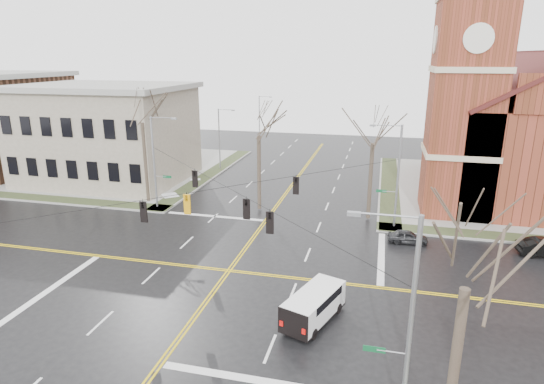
% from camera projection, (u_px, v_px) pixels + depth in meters
% --- Properties ---
extents(ground, '(120.00, 120.00, 0.00)m').
position_uv_depth(ground, '(229.00, 271.00, 32.26)').
color(ground, black).
rests_on(ground, ground).
extents(sidewalks, '(80.00, 80.00, 0.17)m').
position_uv_depth(sidewalks, '(229.00, 270.00, 32.23)').
color(sidewalks, gray).
rests_on(sidewalks, ground).
extents(road_markings, '(100.00, 100.00, 0.01)m').
position_uv_depth(road_markings, '(229.00, 271.00, 32.25)').
color(road_markings, gold).
rests_on(road_markings, ground).
extents(church, '(24.28, 27.48, 27.50)m').
position_uv_depth(church, '(530.00, 118.00, 47.27)').
color(church, brown).
rests_on(church, ground).
extents(civic_building_a, '(18.00, 14.00, 11.00)m').
position_uv_depth(civic_building_a, '(107.00, 135.00, 54.27)').
color(civic_building_a, gray).
rests_on(civic_building_a, ground).
extents(signal_pole_ne, '(2.75, 0.22, 9.00)m').
position_uv_depth(signal_pole_ne, '(396.00, 173.00, 38.96)').
color(signal_pole_ne, gray).
rests_on(signal_pole_ne, ground).
extents(signal_pole_nw, '(2.75, 0.22, 9.00)m').
position_uv_depth(signal_pole_nw, '(155.00, 160.00, 44.10)').
color(signal_pole_nw, gray).
rests_on(signal_pole_nw, ground).
extents(signal_pole_se, '(2.75, 0.22, 9.00)m').
position_uv_depth(signal_pole_se, '(407.00, 317.00, 17.56)').
color(signal_pole_se, gray).
rests_on(signal_pole_se, ground).
extents(span_wires, '(23.02, 23.02, 0.03)m').
position_uv_depth(span_wires, '(226.00, 187.00, 30.47)').
color(span_wires, black).
rests_on(span_wires, ground).
extents(traffic_signals, '(8.21, 8.26, 1.30)m').
position_uv_depth(traffic_signals, '(223.00, 200.00, 30.07)').
color(traffic_signals, black).
rests_on(traffic_signals, ground).
extents(streetlight_north_a, '(2.30, 0.20, 8.00)m').
position_uv_depth(streetlight_north_a, '(220.00, 137.00, 59.44)').
color(streetlight_north_a, gray).
rests_on(streetlight_north_a, ground).
extents(streetlight_north_b, '(2.30, 0.20, 8.00)m').
position_uv_depth(streetlight_north_b, '(260.00, 117.00, 78.04)').
color(streetlight_north_b, gray).
rests_on(streetlight_north_b, ground).
extents(cargo_van, '(3.32, 5.07, 1.81)m').
position_uv_depth(cargo_van, '(315.00, 303.00, 25.98)').
color(cargo_van, white).
rests_on(cargo_van, ground).
extents(parked_car_a, '(3.22, 1.40, 1.08)m').
position_uv_depth(parked_car_a, '(408.00, 237.00, 36.86)').
color(parked_car_a, black).
rests_on(parked_car_a, ground).
extents(tree_nw_far, '(4.00, 4.00, 12.21)m').
position_uv_depth(tree_nw_far, '(142.00, 117.00, 44.82)').
color(tree_nw_far, '#372D23').
rests_on(tree_nw_far, ground).
extents(tree_nw_near, '(4.00, 4.00, 10.86)m').
position_uv_depth(tree_nw_near, '(259.00, 131.00, 42.70)').
color(tree_nw_near, '#372D23').
rests_on(tree_nw_near, ground).
extents(tree_ne, '(4.00, 4.00, 10.57)m').
position_uv_depth(tree_ne, '(373.00, 138.00, 40.15)').
color(tree_ne, '#372D23').
rests_on(tree_ne, ground).
extents(tree_se, '(4.00, 4.00, 10.91)m').
position_uv_depth(tree_se, '(467.00, 275.00, 14.53)').
color(tree_se, '#372D23').
rests_on(tree_se, ground).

